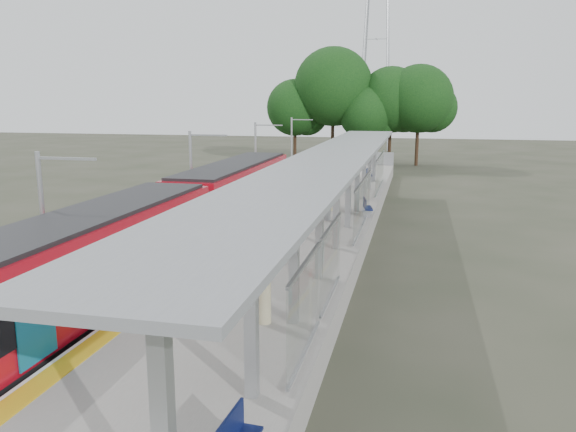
# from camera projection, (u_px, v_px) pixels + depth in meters

# --- Properties ---
(trackbed) EXTENTS (3.00, 70.00, 0.24)m
(trackbed) POSITION_uv_depth(u_px,v_px,m) (232.00, 229.00, 30.27)
(trackbed) COLOR #59544C
(trackbed) RESTS_ON ground
(platform) EXTENTS (6.00, 50.00, 1.00)m
(platform) POSITION_uv_depth(u_px,v_px,m) (314.00, 226.00, 29.21)
(platform) COLOR gray
(platform) RESTS_ON ground
(tactile_strip) EXTENTS (0.60, 50.00, 0.02)m
(tactile_strip) POSITION_uv_depth(u_px,v_px,m) (266.00, 214.00, 29.66)
(tactile_strip) COLOR gold
(tactile_strip) RESTS_ON platform
(end_fence) EXTENTS (6.00, 0.10, 1.20)m
(end_fence) POSITION_uv_depth(u_px,v_px,m) (361.00, 158.00, 52.80)
(end_fence) COLOR #9EA0A5
(end_fence) RESTS_ON platform
(train) EXTENTS (2.74, 27.60, 3.62)m
(train) POSITION_uv_depth(u_px,v_px,m) (182.00, 218.00, 23.74)
(train) COLOR black
(train) RESTS_ON ground
(canopy) EXTENTS (3.27, 38.00, 3.66)m
(canopy) POSITION_uv_depth(u_px,v_px,m) (335.00, 164.00, 24.47)
(canopy) COLOR #9EA0A5
(canopy) RESTS_ON platform
(pylon) EXTENTS (8.00, 4.00, 38.00)m
(pylon) POSITION_uv_depth(u_px,v_px,m) (378.00, 10.00, 76.28)
(pylon) COLOR #9EA0A5
(pylon) RESTS_ON ground
(tree_cluster) EXTENTS (20.11, 8.60, 12.65)m
(tree_cluster) POSITION_uv_depth(u_px,v_px,m) (361.00, 97.00, 60.56)
(tree_cluster) COLOR #382316
(tree_cluster) RESTS_ON ground
(catenary_masts) EXTENTS (2.08, 48.16, 5.40)m
(catenary_masts) POSITION_uv_depth(u_px,v_px,m) (193.00, 179.00, 29.13)
(catenary_masts) COLOR #9EA0A5
(catenary_masts) RESTS_ON ground
(bench_mid) EXTENTS (0.66, 1.38, 0.91)m
(bench_mid) POSITION_uv_depth(u_px,v_px,m) (366.00, 206.00, 29.40)
(bench_mid) COLOR #0F194F
(bench_mid) RESTS_ON platform
(bench_far) EXTENTS (0.52, 1.43, 0.96)m
(bench_far) POSITION_uv_depth(u_px,v_px,m) (369.00, 174.00, 42.28)
(bench_far) COLOR #0F194F
(bench_far) RESTS_ON platform
(info_pillar_near) EXTENTS (0.36, 0.36, 1.60)m
(info_pillar_near) POSITION_uv_depth(u_px,v_px,m) (264.00, 299.00, 15.11)
(info_pillar_near) COLOR #C4B98F
(info_pillar_near) RESTS_ON platform
(info_pillar_far) EXTENTS (0.42, 0.42, 1.85)m
(info_pillar_far) POSITION_uv_depth(u_px,v_px,m) (333.00, 196.00, 30.70)
(info_pillar_far) COLOR #C4B98F
(info_pillar_far) RESTS_ON platform
(litter_bin) EXTENTS (0.56, 0.56, 0.92)m
(litter_bin) POSITION_uv_depth(u_px,v_px,m) (326.00, 211.00, 28.33)
(litter_bin) COLOR #9EA0A5
(litter_bin) RESTS_ON platform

